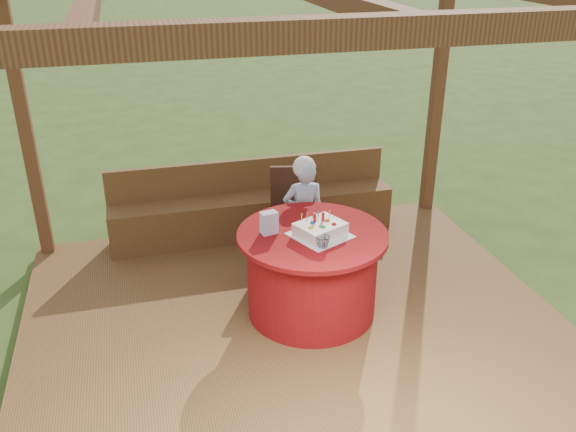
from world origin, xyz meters
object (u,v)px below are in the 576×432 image
at_px(table, 312,272).
at_px(chair, 294,208).
at_px(gift_bag, 269,223).
at_px(bench, 253,211).
at_px(birthday_cake, 320,229).
at_px(elderly_woman, 304,212).
at_px(drinking_glass, 323,242).

height_order(table, chair, chair).
bearing_deg(table, gift_bag, 165.64).
height_order(bench, birthday_cake, birthday_cake).
xyz_separation_m(bench, birthday_cake, (0.22, -1.64, 0.55)).
bearing_deg(bench, elderly_woman, -68.18).
relative_size(table, chair, 1.38).
bearing_deg(chair, elderly_woman, -83.84).
height_order(elderly_woman, gift_bag, elderly_woman).
bearing_deg(elderly_woman, birthday_cake, -97.07).
height_order(elderly_woman, birthday_cake, elderly_woman).
bearing_deg(elderly_woman, table, -100.94).
height_order(chair, drinking_glass, chair).
xyz_separation_m(elderly_woman, drinking_glass, (-0.15, -1.03, 0.22)).
xyz_separation_m(table, chair, (0.12, 1.02, 0.12)).
distance_m(table, birthday_cake, 0.43).
bearing_deg(chair, drinking_glass, -95.22).
relative_size(chair, gift_bag, 4.81).
bearing_deg(drinking_glass, chair, 84.78).
bearing_deg(birthday_cake, drinking_glass, -101.85).
distance_m(bench, birthday_cake, 1.74).
xyz_separation_m(bench, table, (0.18, -1.58, 0.12)).
bearing_deg(bench, chair, -61.81).
bearing_deg(drinking_glass, bench, 95.58).
height_order(birthday_cake, gift_bag, gift_bag).
bearing_deg(table, bench, 96.44).
bearing_deg(elderly_woman, chair, 96.16).
height_order(bench, drinking_glass, drinking_glass).
bearing_deg(gift_bag, chair, 51.45).
height_order(birthday_cake, drinking_glass, birthday_cake).
xyz_separation_m(table, elderly_woman, (0.15, 0.77, 0.20)).
bearing_deg(chair, table, -96.69).
bearing_deg(table, elderly_woman, 79.06).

